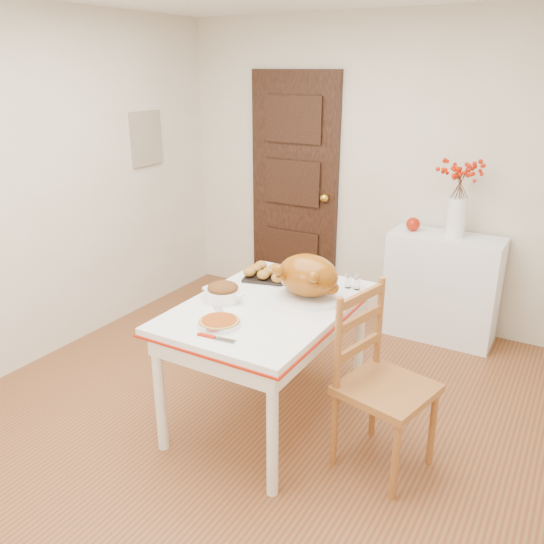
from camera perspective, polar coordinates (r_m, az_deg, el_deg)
The scene contains 18 objects.
floor at distance 3.62m, azimuth -3.08°, elevation -14.75°, with size 3.50×4.00×0.00m, color brown.
wall_back at distance 4.83m, azimuth 9.95°, elevation 10.09°, with size 3.50×0.00×2.50m, color silver.
wall_left at distance 4.29m, azimuth -23.56°, elevation 7.46°, with size 0.00×4.00×2.50m, color silver.
door_back at distance 5.13m, azimuth 2.29°, elevation 8.44°, with size 0.85×0.06×2.06m, color black.
photo_board at distance 5.02m, azimuth -12.70°, elevation 13.17°, with size 0.03×0.35×0.45m, color tan.
sideboard at distance 4.64m, azimuth 16.96°, elevation -1.50°, with size 0.85×0.38×0.85m, color white.
kitchen_table at distance 3.43m, azimuth -0.43°, elevation -9.20°, with size 0.89×1.30×0.78m, color white, non-canonical shape.
chair_oak at distance 3.05m, azimuth 11.67°, elevation -11.24°, with size 0.44×0.44×1.00m, color #A15A2E, non-canonical shape.
berry_vase at distance 4.43m, azimuth 18.55°, elevation 7.29°, with size 0.32×0.32×0.62m, color white, non-canonical shape.
apple at distance 4.56m, azimuth 14.22°, elevation 4.76°, with size 0.11×0.11×0.11m, color #A21805.
turkey_platter at distance 3.28m, azimuth 3.69°, elevation -0.58°, with size 0.43×0.34×0.27m, color #904D09, non-canonical shape.
pumpkin_pie at distance 2.99m, azimuth -5.40°, elevation -5.06°, with size 0.22×0.22×0.05m, color #90390E.
stuffing_dish at distance 3.30m, azimuth -5.03°, elevation -2.04°, with size 0.27×0.21×0.10m, color brown, non-canonical shape.
rolls_tray at distance 3.62m, azimuth -0.31°, elevation -0.08°, with size 0.30×0.24×0.08m, color #A36722, non-canonical shape.
pie_server at distance 2.86m, azimuth -5.74°, elevation -6.71°, with size 0.22×0.06×0.01m, color silver, non-canonical shape.
carving_knife at distance 3.20m, azimuth -5.55°, elevation -3.64°, with size 0.28×0.07×0.01m, color silver, non-canonical shape.
drinking_glass at distance 3.67m, azimuth 3.98°, elevation 0.38°, with size 0.06×0.06×0.11m, color white.
shaker_pair at distance 3.49m, azimuth 8.25°, elevation -0.93°, with size 0.10×0.04×0.10m, color white, non-canonical shape.
Camera 1 is at (1.66, -2.46, 2.07)m, focal length 36.84 mm.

